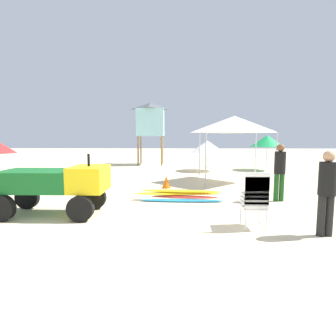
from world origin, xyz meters
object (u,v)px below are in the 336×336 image
Objects in this scene: beach_umbrella_mid at (207,147)px; traffic_cone_near at (97,185)px; lifeguard_near_left at (280,168)px; lifeguard_tower at (151,119)px; utility_cart at (56,183)px; lifeguard_near_center at (327,188)px; beach_umbrella_left at (267,141)px; stacked_plastic_chairs at (255,196)px; popup_canopy at (234,124)px; surfboard_pile at (181,195)px; traffic_cone_far at (166,182)px.

traffic_cone_near is at bearing -126.42° from beach_umbrella_mid.
lifeguard_near_left is 3.39× the size of traffic_cone_near.
lifeguard_tower reaches higher than beach_umbrella_mid.
lifeguard_tower reaches higher than utility_cart.
lifeguard_near_center is at bearing -12.94° from utility_cart.
utility_cart is 12.44m from beach_umbrella_left.
stacked_plastic_chairs is 0.43× the size of popup_canopy.
lifeguard_near_center is 0.39× the size of lifeguard_tower.
lifeguard_tower is 2.14× the size of beach_umbrella_mid.
beach_umbrella_left is at bearing 56.68° from popup_canopy.
beach_umbrella_mid is at bearing 99.90° from lifeguard_near_left.
beach_umbrella_left is 3.99× the size of traffic_cone_near.
utility_cart is 5.92m from lifeguard_near_center.
stacked_plastic_chairs is at bearing -59.48° from surfboard_pile.
lifeguard_tower is (-3.30, 13.46, 2.39)m from stacked_plastic_chairs.
beach_umbrella_mid is at bearing 77.44° from surfboard_pile.
lifeguard_near_center is 6.99m from traffic_cone_near.
surfboard_pile is 1.36× the size of beach_umbrella_mid.
traffic_cone_far is (-3.40, 2.03, -0.75)m from lifeguard_near_left.
popup_canopy is 1.41× the size of beach_umbrella_mid.
beach_umbrella_left reaches higher than lifeguard_near_left.
surfboard_pile is 2.11m from traffic_cone_far.
lifeguard_near_left reaches higher than lifeguard_near_center.
lifeguard_tower is 9.12× the size of traffic_cone_far.
beach_umbrella_mid reaches higher than lifeguard_near_center.
surfboard_pile is at bearing -179.44° from lifeguard_near_left.
utility_cart is 1.29× the size of beach_umbrella_mid.
lifeguard_near_center is at bearing -102.46° from beach_umbrella_left.
lifeguard_near_left is at bearing 0.56° from surfboard_pile.
stacked_plastic_chairs is at bearing -97.66° from popup_canopy.
popup_canopy is at bearing 82.34° from stacked_plastic_chairs.
surfboard_pile is at bearing 27.23° from utility_cart.
lifeguard_near_center is 10.32m from beach_umbrella_mid.
lifeguard_near_center is (1.24, -0.38, 0.25)m from stacked_plastic_chairs.
stacked_plastic_chairs is 10.97m from beach_umbrella_left.
traffic_cone_far is (2.37, 0.80, -0.02)m from traffic_cone_near.
beach_umbrella_left reaches higher than traffic_cone_near.
lifeguard_near_left is 7.45m from beach_umbrella_mid.
traffic_cone_near is at bearing -155.80° from popup_canopy.
lifeguard_tower is at bearing 84.40° from utility_cart.
lifeguard_near_left is 0.86× the size of beach_umbrella_mid.
lifeguard_near_center is 6.65m from popup_canopy.
popup_canopy is at bearing -80.11° from beach_umbrella_mid.
stacked_plastic_chairs is 1.32m from lifeguard_near_center.
lifeguard_tower is (-4.54, 13.85, 2.15)m from lifeguard_near_center.
stacked_plastic_chairs is 0.45× the size of surfboard_pile.
traffic_cone_far is (-1.97, 4.57, -0.47)m from stacked_plastic_chairs.
beach_umbrella_left reaches higher than traffic_cone_far.
lifeguard_near_left reaches higher than traffic_cone_far.
beach_umbrella_left is (2.16, 7.78, 0.69)m from lifeguard_near_left.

